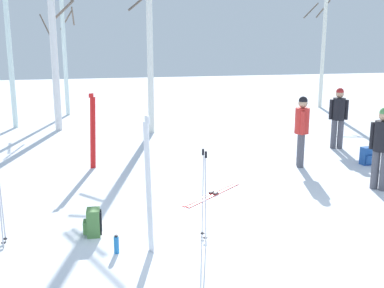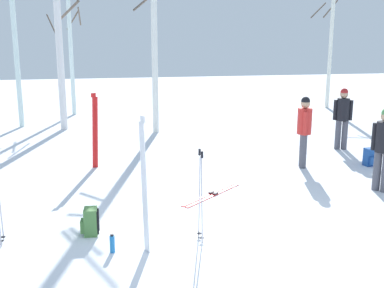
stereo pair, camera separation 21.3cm
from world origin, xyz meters
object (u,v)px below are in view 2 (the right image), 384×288
(person_1, at_px, (384,144))
(ski_poles_0, at_px, (201,193))
(ski_pair_lying_0, at_px, (212,194))
(birch_tree_3, at_px, (154,25))
(backpack_0, at_px, (370,157))
(backpack_1, at_px, (90,222))
(birch_tree_4, at_px, (332,30))
(birch_tree_1, at_px, (59,32))
(person_0, at_px, (304,127))
(ski_pair_planted_1, at_px, (95,131))
(water_bottle_0, at_px, (112,244))
(ski_pair_planted_0, at_px, (144,185))
(birch_tree_2, at_px, (70,45))
(person_2, at_px, (343,115))
(birch_tree_0, at_px, (13,4))

(person_1, distance_m, ski_poles_0, 4.44)
(ski_pair_lying_0, relative_size, birch_tree_3, 0.22)
(backpack_0, relative_size, backpack_1, 1.00)
(birch_tree_4, bearing_deg, ski_poles_0, -124.79)
(birch_tree_1, bearing_deg, person_0, -46.14)
(ski_pair_planted_1, xyz_separation_m, water_bottle_0, (0.17, -4.76, -0.76))
(ski_pair_lying_0, distance_m, water_bottle_0, 3.01)
(ski_pair_lying_0, distance_m, ski_poles_0, 2.28)
(ski_pair_planted_0, xyz_separation_m, birch_tree_4, (9.58, 12.71, 2.37))
(birch_tree_4, bearing_deg, backpack_0, -111.79)
(ski_pair_planted_1, bearing_deg, ski_pair_planted_0, -82.21)
(ski_pair_lying_0, bearing_deg, backpack_1, -148.32)
(ski_pair_planted_0, distance_m, ski_pair_planted_1, 4.82)
(ski_pair_planted_1, height_order, ski_poles_0, ski_pair_planted_1)
(ski_pair_planted_0, bearing_deg, ski_pair_lying_0, 54.34)
(water_bottle_0, bearing_deg, ski_pair_planted_0, -2.15)
(birch_tree_3, bearing_deg, backpack_0, -49.08)
(person_1, height_order, ski_pair_lying_0, person_1)
(birch_tree_2, bearing_deg, ski_pair_planted_0, -83.61)
(water_bottle_0, bearing_deg, backpack_1, 113.40)
(ski_pair_lying_0, distance_m, birch_tree_3, 7.44)
(person_1, xyz_separation_m, person_2, (1.08, 3.53, 0.00))
(person_2, relative_size, birch_tree_3, 0.26)
(person_0, distance_m, ski_pair_planted_0, 5.68)
(ski_pair_planted_0, bearing_deg, birch_tree_0, 106.35)
(person_0, relative_size, backpack_0, 3.90)
(person_0, xyz_separation_m, birch_tree_4, (5.33, 8.94, 2.40))
(birch_tree_2, xyz_separation_m, birch_tree_4, (11.05, -0.38, 0.61))
(person_0, distance_m, backpack_1, 5.93)
(ski_poles_0, bearing_deg, backpack_1, 161.44)
(ski_pair_lying_0, bearing_deg, person_2, 34.20)
(person_0, bearing_deg, birch_tree_0, 136.75)
(ski_poles_0, xyz_separation_m, birch_tree_3, (0.47, 8.62, 2.69))
(ski_pair_planted_1, bearing_deg, ski_pair_lying_0, -48.96)
(backpack_1, bearing_deg, person_2, 33.34)
(water_bottle_0, distance_m, birch_tree_0, 11.74)
(birch_tree_2, bearing_deg, person_2, -45.89)
(ski_pair_planted_0, height_order, backpack_1, ski_pair_planted_0)
(person_0, bearing_deg, ski_pair_planted_0, -138.39)
(ski_pair_planted_0, distance_m, ski_pair_lying_0, 2.89)
(person_1, distance_m, backpack_0, 2.13)
(person_2, relative_size, water_bottle_0, 6.07)
(backpack_1, relative_size, birch_tree_0, 0.06)
(ski_pair_planted_1, distance_m, birch_tree_4, 13.18)
(person_2, height_order, backpack_0, person_2)
(backpack_1, height_order, birch_tree_2, birch_tree_2)
(person_1, relative_size, ski_poles_0, 1.19)
(backpack_1, bearing_deg, birch_tree_3, 75.11)
(ski_poles_0, relative_size, water_bottle_0, 5.10)
(birch_tree_2, bearing_deg, birch_tree_0, -125.45)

